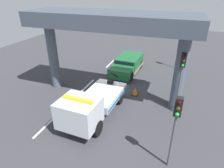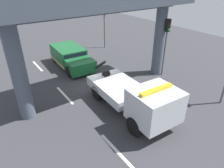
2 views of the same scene
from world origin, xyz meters
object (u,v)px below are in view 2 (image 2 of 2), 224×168
object	(u,v)px
traffic_light_far	(167,36)
traffic_cone_orange	(119,75)
tow_truck_white	(137,97)
traffic_light_near	(104,18)
towed_van_green	(71,57)

from	to	relation	value
traffic_light_far	traffic_cone_orange	bearing A→B (deg)	-113.48
tow_truck_white	traffic_light_near	bearing A→B (deg)	155.15
tow_truck_white	traffic_cone_orange	bearing A→B (deg)	155.59
traffic_light_near	traffic_light_far	world-z (taller)	traffic_light_near
towed_van_green	traffic_light_far	distance (m)	8.24
towed_van_green	traffic_cone_orange	xyz separation A→B (m)	(4.45, 1.92, -0.47)
tow_truck_white	traffic_cone_orange	world-z (taller)	tow_truck_white
traffic_light_near	traffic_cone_orange	size ratio (longest dim) A/B	6.84
towed_van_green	traffic_cone_orange	world-z (taller)	towed_van_green
towed_van_green	traffic_cone_orange	distance (m)	4.87
towed_van_green	traffic_light_near	size ratio (longest dim) A/B	1.20
traffic_light_far	traffic_cone_orange	distance (m)	4.63
tow_truck_white	traffic_light_near	distance (m)	12.70
towed_van_green	traffic_light_far	bearing A→B (deg)	41.63
tow_truck_white	towed_van_green	world-z (taller)	tow_truck_white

